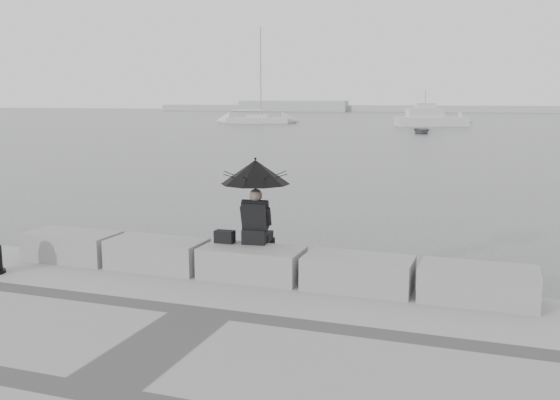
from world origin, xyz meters
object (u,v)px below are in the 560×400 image
at_px(motor_cruiser, 432,119).
at_px(seated_person, 255,182).
at_px(sailboat_left, 257,120).
at_px(dinghy, 421,130).

bearing_deg(motor_cruiser, seated_person, -108.27).
xyz_separation_m(sailboat_left, dinghy, (24.27, -17.98, -0.23)).
distance_m(motor_cruiser, dinghy, 16.80).
distance_m(sailboat_left, motor_cruiser, 23.47).
bearing_deg(seated_person, motor_cruiser, 85.63).
bearing_deg(motor_cruiser, sailboat_left, 155.07).
relative_size(seated_person, dinghy, 0.40).
distance_m(seated_person, dinghy, 52.81).
relative_size(seated_person, sailboat_left, 0.11).
height_order(motor_cruiser, dinghy, motor_cruiser).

